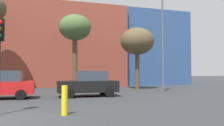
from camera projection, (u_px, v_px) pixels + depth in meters
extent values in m
plane|color=#2D3033|center=(7.00, 120.00, 8.25)|extent=(200.00, 200.00, 0.00)
cube|color=brown|center=(25.00, 48.00, 31.47)|extent=(25.10, 12.59, 10.24)
cube|color=#2D4C7F|center=(143.00, 51.00, 36.47)|extent=(9.77, 11.33, 10.36)
cylinder|color=slate|center=(26.00, 4.00, 31.74)|extent=(4.00, 4.00, 2.00)
cube|color=red|center=(0.00, 88.00, 14.89)|extent=(4.24, 1.82, 0.81)
cube|color=#333D47|center=(4.00, 76.00, 15.00)|extent=(2.12, 1.62, 0.71)
cylinder|color=black|center=(21.00, 95.00, 14.38)|extent=(0.65, 0.22, 0.65)
cylinder|color=black|center=(23.00, 92.00, 16.16)|extent=(0.65, 0.22, 0.65)
cube|color=black|center=(88.00, 86.00, 16.54)|extent=(4.23, 1.81, 0.81)
cube|color=#333D47|center=(91.00, 76.00, 16.65)|extent=(2.12, 1.61, 0.71)
cylinder|color=black|center=(70.00, 94.00, 15.25)|extent=(0.64, 0.22, 0.64)
cylinder|color=black|center=(67.00, 91.00, 17.02)|extent=(0.64, 0.22, 0.64)
cylinder|color=black|center=(109.00, 93.00, 16.03)|extent=(0.64, 0.22, 0.64)
cylinder|color=black|center=(103.00, 91.00, 17.80)|extent=(0.64, 0.22, 0.64)
cube|color=black|center=(0.00, 30.00, 9.35)|extent=(0.41, 0.32, 0.90)
sphere|color=red|center=(0.00, 22.00, 9.24)|extent=(0.20, 0.20, 0.20)
sphere|color=#3C2905|center=(0.00, 29.00, 9.23)|extent=(0.20, 0.20, 0.20)
sphere|color=black|center=(0.00, 36.00, 9.22)|extent=(0.20, 0.20, 0.20)
cylinder|color=brown|center=(137.00, 70.00, 24.03)|extent=(0.44, 0.44, 4.05)
ellipsoid|color=brown|center=(137.00, 41.00, 24.15)|extent=(3.53, 3.53, 2.83)
cylinder|color=brown|center=(75.00, 63.00, 23.03)|extent=(0.50, 0.50, 5.39)
ellipsoid|color=#476033|center=(75.00, 27.00, 23.18)|extent=(3.23, 3.23, 2.59)
cylinder|color=yellow|center=(65.00, 100.00, 9.20)|extent=(0.24, 0.24, 1.18)
cylinder|color=#59595E|center=(163.00, 43.00, 20.64)|extent=(0.16, 0.16, 8.68)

